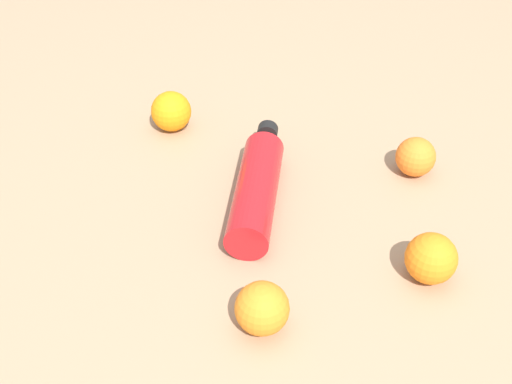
# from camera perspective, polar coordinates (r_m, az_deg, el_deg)

# --- Properties ---
(ground_plane) EXTENTS (2.40, 2.40, 0.00)m
(ground_plane) POSITION_cam_1_polar(r_m,az_deg,el_deg) (1.14, 1.00, -2.10)
(ground_plane) COLOR #9E7F60
(water_bottle) EXTENTS (0.17, 0.32, 0.07)m
(water_bottle) POSITION_cam_1_polar(r_m,az_deg,el_deg) (1.15, 0.14, 0.74)
(water_bottle) COLOR red
(water_bottle) RESTS_ON ground_plane
(orange_0) EXTENTS (0.08, 0.08, 0.08)m
(orange_0) POSITION_cam_1_polar(r_m,az_deg,el_deg) (1.04, 14.65, -5.48)
(orange_0) COLOR orange
(orange_0) RESTS_ON ground_plane
(orange_1) EXTENTS (0.08, 0.08, 0.08)m
(orange_1) POSITION_cam_1_polar(r_m,az_deg,el_deg) (0.94, 0.52, -9.86)
(orange_1) COLOR orange
(orange_1) RESTS_ON ground_plane
(orange_2) EXTENTS (0.08, 0.08, 0.08)m
(orange_2) POSITION_cam_1_polar(r_m,az_deg,el_deg) (1.33, -7.22, 6.82)
(orange_2) COLOR orange
(orange_2) RESTS_ON ground_plane
(orange_3) EXTENTS (0.07, 0.07, 0.07)m
(orange_3) POSITION_cam_1_polar(r_m,az_deg,el_deg) (1.24, 13.41, 2.92)
(orange_3) COLOR orange
(orange_3) RESTS_ON ground_plane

